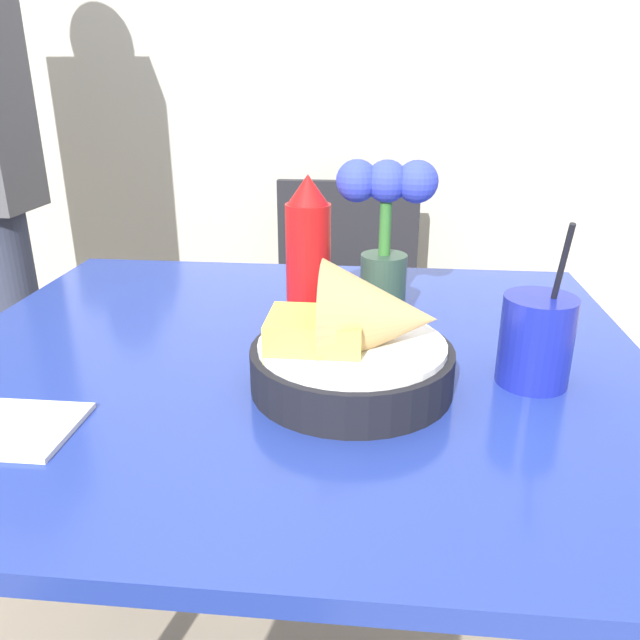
% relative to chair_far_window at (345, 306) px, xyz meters
% --- Properties ---
extents(wall_window, '(7.00, 0.06, 2.60)m').
position_rel_chair_far_window_xyz_m(wall_window, '(-0.02, 0.31, 0.79)').
color(wall_window, '#B7B2A3').
rests_on(wall_window, ground_plane).
extents(dining_table, '(0.96, 0.85, 0.77)m').
position_rel_chair_far_window_xyz_m(dining_table, '(-0.02, -0.88, 0.14)').
color(dining_table, '#233893').
rests_on(dining_table, ground_plane).
extents(chair_far_window, '(0.40, 0.40, 0.85)m').
position_rel_chair_far_window_xyz_m(chair_far_window, '(0.00, 0.00, 0.00)').
color(chair_far_window, black).
rests_on(chair_far_window, ground_plane).
extents(food_basket, '(0.24, 0.24, 0.16)m').
position_rel_chair_far_window_xyz_m(food_basket, '(0.07, -0.98, 0.31)').
color(food_basket, black).
rests_on(food_basket, dining_table).
extents(ketchup_bottle, '(0.07, 0.07, 0.23)m').
position_rel_chair_far_window_xyz_m(ketchup_bottle, '(-0.01, -0.78, 0.36)').
color(ketchup_bottle, red).
rests_on(ketchup_bottle, dining_table).
extents(drink_cup, '(0.09, 0.09, 0.21)m').
position_rel_chair_far_window_xyz_m(drink_cup, '(0.29, -0.94, 0.30)').
color(drink_cup, '#192399').
rests_on(drink_cup, dining_table).
extents(flower_vase, '(0.15, 0.07, 0.24)m').
position_rel_chair_far_window_xyz_m(flower_vase, '(0.10, -0.75, 0.40)').
color(flower_vase, '#2D4738').
rests_on(flower_vase, dining_table).
extents(napkin, '(0.14, 0.11, 0.01)m').
position_rel_chair_far_window_xyz_m(napkin, '(-0.29, -1.11, 0.26)').
color(napkin, white).
rests_on(napkin, dining_table).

